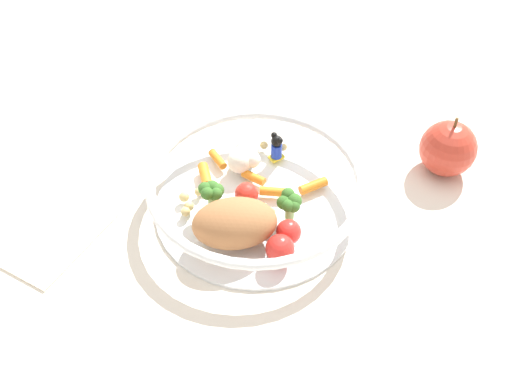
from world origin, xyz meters
name	(u,v)px	position (x,y,z in m)	size (l,w,h in m)	color
ground_plane	(249,200)	(0.00, 0.00, 0.00)	(2.40, 2.40, 0.00)	silver
food_container	(253,195)	(-0.01, 0.02, 0.03)	(0.24, 0.24, 0.06)	white
loose_apple	(448,148)	(-0.22, -0.10, 0.03)	(0.07, 0.07, 0.08)	#BC3828
folded_napkin	(34,226)	(0.22, 0.09, 0.00)	(0.14, 0.12, 0.01)	silver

